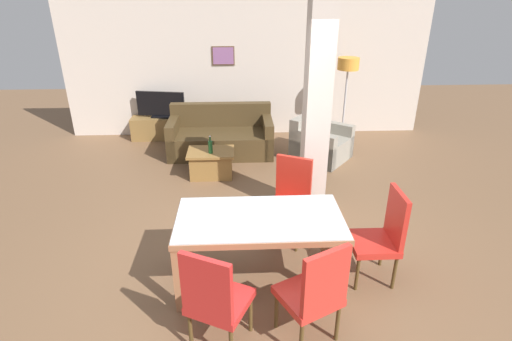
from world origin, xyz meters
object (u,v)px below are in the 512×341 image
tv_screen (161,105)px  dining_chair_far_right (290,197)px  coffee_table (211,163)px  dining_table (260,231)px  sofa (221,138)px  dining_chair_head_right (382,234)px  armchair (320,144)px  tv_stand (163,128)px  floor_lamp (348,71)px  dining_chair_near_left (215,298)px  bottle (210,147)px  dining_chair_near_right (315,291)px

tv_screen → dining_chair_far_right: bearing=130.9°
tv_screen → coffee_table: bearing=130.9°
dining_table → sofa: size_ratio=0.88×
dining_chair_head_right → armchair: dining_chair_head_right is taller
armchair → tv_stand: (-2.97, 1.20, -0.05)m
dining_chair_head_right → tv_stand: bearing=33.6°
tv_stand → floor_lamp: floor_lamp is taller
dining_table → tv_stand: (-1.71, 4.45, -0.39)m
dining_chair_near_left → floor_lamp: bearing=91.1°
tv_stand → floor_lamp: 3.79m
dining_chair_head_right → bottle: bearing=36.6°
dining_chair_far_right → coffee_table: (-1.05, 1.79, -0.32)m
dining_chair_far_right → dining_chair_head_right: 1.18m
coffee_table → tv_stand: bearing=120.4°
dining_chair_near_right → dining_chair_far_right: same height
dining_chair_near_right → tv_stand: 5.68m
sofa → bottle: size_ratio=6.56×
sofa → bottle: sofa is taller
tv_stand → coffee_table: bearing=-59.6°
dining_chair_near_right → bottle: 3.50m
dining_chair_far_right → tv_screen: bearing=-33.3°
bottle → tv_stand: bottle is taller
dining_chair_near_right → dining_chair_head_right: size_ratio=1.00×
dining_chair_far_right → bottle: 2.00m
tv_stand → tv_screen: bearing=0.0°
bottle → dining_table: bearing=-76.0°
dining_chair_near_left → tv_stand: size_ratio=0.82×
dining_table → bottle: dining_table is taller
floor_lamp → armchair: bearing=-126.0°
armchair → dining_chair_far_right: bearing=19.6°
dining_chair_near_right → coffee_table: (-1.05, 3.42, -0.32)m
dining_chair_near_left → dining_chair_near_right: bearing=28.3°
dining_chair_far_right → dining_chair_near_right: bearing=116.4°
dining_table → dining_chair_near_left: dining_chair_near_left is taller
dining_chair_head_right → tv_screen: bearing=33.6°
dining_table → dining_chair_near_right: size_ratio=1.63×
dining_chair_near_left → armchair: size_ratio=0.84×
armchair → tv_stand: bearing=-73.2°
tv_stand → dining_chair_near_right: bearing=-68.0°
dining_table → dining_chair_head_right: size_ratio=1.63×
dining_chair_far_right → dining_chair_head_right: (0.84, -0.83, 0.00)m
dining_chair_near_left → dining_chair_far_right: bearing=89.8°
sofa → coffee_table: size_ratio=2.51×
dining_table → tv_screen: (-1.71, 4.45, 0.09)m
dining_chair_far_right → coffee_table: bearing=-33.4°
dining_chair_near_right → tv_screen: dining_chair_near_right is taller
dining_table → coffee_table: size_ratio=2.21×
armchair → dining_chair_near_right: bearing=27.1°
dining_chair_near_left → floor_lamp: (2.28, 4.94, 0.86)m
dining_table → dining_chair_near_right: 0.91m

